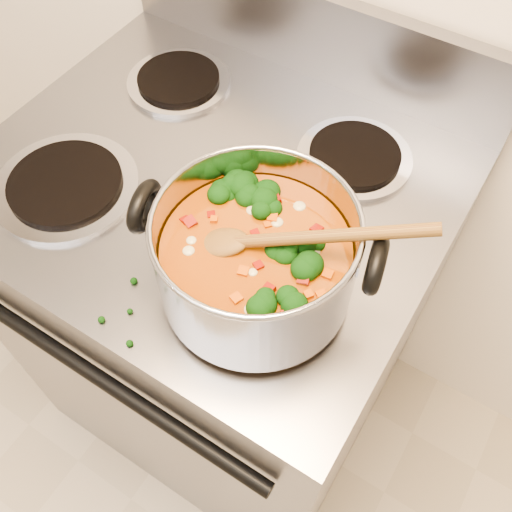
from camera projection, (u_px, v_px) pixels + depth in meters
The scene contains 4 objects.
electric_range at pixel (226, 307), 1.31m from camera, with size 0.77×0.69×1.08m.
stockpot at pixel (256, 259), 0.74m from camera, with size 0.33×0.26×0.16m.
wooden_spoon at pixel (273, 240), 0.70m from camera, with size 0.28×0.15×0.11m.
cooktop_crumbs at pixel (223, 205), 0.89m from camera, with size 0.29×0.28×0.01m.
Camera 1 is at (0.45, 0.66, 1.62)m, focal length 40.00 mm.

